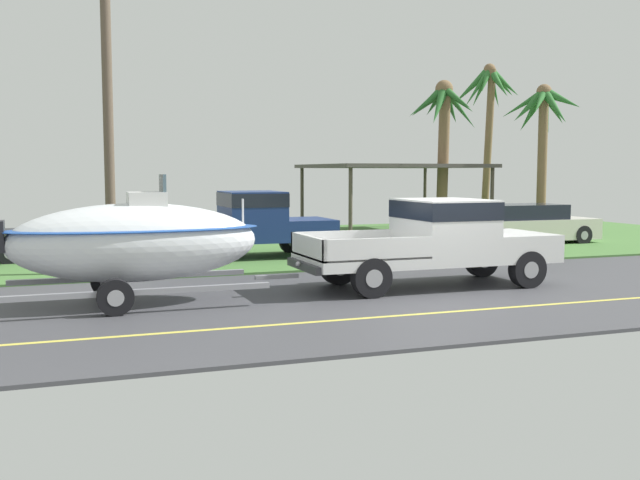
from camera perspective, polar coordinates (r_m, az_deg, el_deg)
name	(u,v)px	position (r m, az deg, el deg)	size (l,w,h in m)	color
ground	(304,252)	(22.85, -1.25, -0.95)	(36.00, 22.00, 0.11)	#424247
pickup_truck_towing	(442,238)	(16.24, 9.50, 0.17)	(5.82, 2.10, 1.90)	silver
boat_on_trailer	(134,242)	(14.19, -14.24, -0.13)	(5.83, 2.29, 2.44)	gray
parked_pickup_background	(251,222)	(20.94, -5.40, 1.40)	(5.60, 2.00, 1.93)	navy
parked_sedan_near	(527,225)	(26.12, 15.77, 1.14)	(4.77, 1.84, 1.38)	beige
carport_awning	(392,167)	(29.41, 5.65, 5.63)	(6.29, 5.82, 2.78)	#4C4238
palm_tree_near_left	(543,120)	(29.24, 16.91, 8.90)	(2.57, 3.09, 5.77)	brown
palm_tree_near_right	(489,101)	(32.71, 12.97, 10.48)	(2.71, 2.91, 7.07)	brown
palm_tree_mid	(443,121)	(28.30, 9.53, 9.12)	(3.25, 3.07, 5.92)	brown
utility_pole	(108,97)	(18.40, -16.18, 10.60)	(0.24, 1.80, 8.19)	brown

